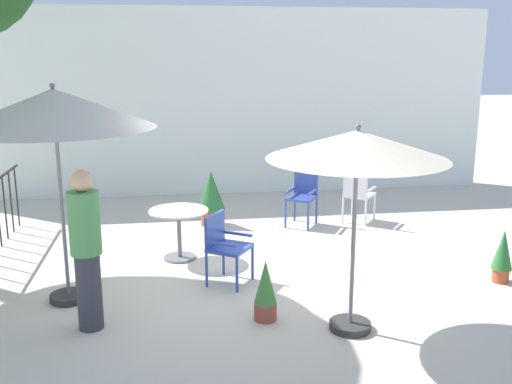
% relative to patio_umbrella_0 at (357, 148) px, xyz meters
% --- Properties ---
extents(ground_plane, '(60.00, 60.00, 0.00)m').
position_rel_patio_umbrella_0_xyz_m(ground_plane, '(-0.74, 1.72, -1.93)').
color(ground_plane, beige).
extents(villa_facade, '(10.92, 0.30, 3.70)m').
position_rel_patio_umbrella_0_xyz_m(villa_facade, '(-0.74, 6.40, -0.08)').
color(villa_facade, white).
rests_on(villa_facade, ground).
extents(patio_umbrella_0, '(1.80, 1.80, 2.17)m').
position_rel_patio_umbrella_0_xyz_m(patio_umbrella_0, '(0.00, 0.00, 0.00)').
color(patio_umbrella_0, '#2D2D2D').
rests_on(patio_umbrella_0, ground).
extents(patio_umbrella_1, '(2.21, 2.21, 2.52)m').
position_rel_patio_umbrella_0_xyz_m(patio_umbrella_1, '(-3.05, 1.19, 0.30)').
color(patio_umbrella_1, '#2D2D2D').
rests_on(patio_umbrella_1, ground).
extents(cafe_table_0, '(0.83, 0.83, 0.71)m').
position_rel_patio_umbrella_0_xyz_m(cafe_table_0, '(-1.74, 2.44, -1.43)').
color(cafe_table_0, white).
rests_on(cafe_table_0, ground).
extents(patio_chair_0, '(0.62, 0.65, 0.98)m').
position_rel_patio_umbrella_0_xyz_m(patio_chair_0, '(0.36, 3.85, -1.37)').
color(patio_chair_0, '#344994').
rests_on(patio_chair_0, ground).
extents(patio_chair_1, '(0.65, 0.66, 0.88)m').
position_rel_patio_umbrella_0_xyz_m(patio_chair_1, '(-1.19, 1.48, -1.40)').
color(patio_chair_1, '#314AA1').
rests_on(patio_chair_1, ground).
extents(patio_chair_2, '(0.64, 0.65, 0.93)m').
position_rel_patio_umbrella_0_xyz_m(patio_chair_2, '(1.29, 3.82, -1.39)').
color(patio_chair_2, white).
rests_on(patio_chair_2, ground).
extents(potted_plant_0, '(0.26, 0.26, 0.69)m').
position_rel_patio_umbrella_0_xyz_m(potted_plant_0, '(2.28, 0.99, -1.56)').
color(potted_plant_0, '#B14C30').
rests_on(potted_plant_0, ground).
extents(potted_plant_2, '(0.46, 0.46, 0.92)m').
position_rel_patio_umbrella_0_xyz_m(potted_plant_2, '(-1.18, 4.03, -1.43)').
color(potted_plant_2, brown).
rests_on(potted_plant_2, ground).
extents(potted_plant_3, '(0.25, 0.25, 0.68)m').
position_rel_patio_umbrella_0_xyz_m(potted_plant_3, '(-0.85, 0.36, -1.59)').
color(potted_plant_3, '#964635').
rests_on(potted_plant_3, ground).
extents(standing_person, '(0.45, 0.45, 1.71)m').
position_rel_patio_umbrella_0_xyz_m(standing_person, '(-2.70, 0.42, -1.04)').
color(standing_person, '#33333D').
rests_on(standing_person, ground).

